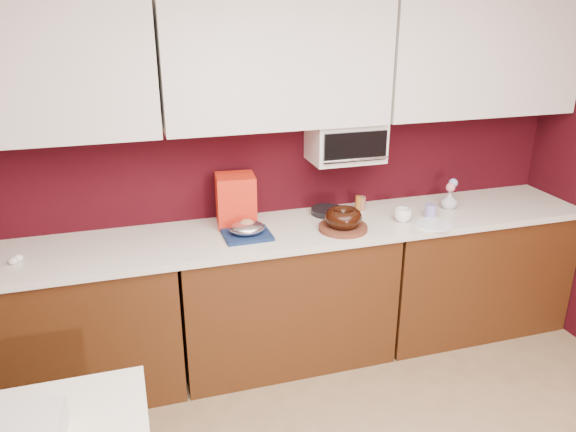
% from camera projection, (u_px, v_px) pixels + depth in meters
% --- Properties ---
extents(wall_back, '(4.00, 0.02, 2.50)m').
position_uv_depth(wall_back, '(270.00, 160.00, 3.55)').
color(wall_back, '#35070D').
rests_on(wall_back, floor).
extents(base_cabinet_left, '(1.31, 0.58, 0.86)m').
position_uv_depth(base_cabinet_left, '(61.00, 330.00, 3.21)').
color(base_cabinet_left, '#46240E').
rests_on(base_cabinet_left, floor).
extents(base_cabinet_center, '(1.31, 0.58, 0.86)m').
position_uv_depth(base_cabinet_center, '(284.00, 297.00, 3.57)').
color(base_cabinet_center, '#46240E').
rests_on(base_cabinet_center, floor).
extents(base_cabinet_right, '(1.31, 0.58, 0.86)m').
position_uv_depth(base_cabinet_right, '(466.00, 270.00, 3.93)').
color(base_cabinet_right, '#46240E').
rests_on(base_cabinet_right, floor).
extents(countertop, '(4.00, 0.62, 0.04)m').
position_uv_depth(countertop, '(284.00, 232.00, 3.41)').
color(countertop, silver).
rests_on(countertop, base_cabinet_center).
extents(upper_cabinet_left, '(1.31, 0.33, 0.70)m').
position_uv_depth(upper_cabinet_left, '(22.00, 73.00, 2.83)').
color(upper_cabinet_left, white).
rests_on(upper_cabinet_left, wall_back).
extents(upper_cabinet_center, '(1.31, 0.33, 0.70)m').
position_uv_depth(upper_cabinet_center, '(276.00, 65.00, 3.19)').
color(upper_cabinet_center, white).
rests_on(upper_cabinet_center, wall_back).
extents(upper_cabinet_right, '(1.31, 0.33, 0.70)m').
position_uv_depth(upper_cabinet_right, '(479.00, 59.00, 3.55)').
color(upper_cabinet_right, white).
rests_on(upper_cabinet_right, wall_back).
extents(toaster_oven, '(0.45, 0.30, 0.25)m').
position_uv_depth(toaster_oven, '(345.00, 141.00, 3.50)').
color(toaster_oven, white).
rests_on(toaster_oven, upper_cabinet_center).
extents(toaster_oven_door, '(0.40, 0.02, 0.18)m').
position_uv_depth(toaster_oven_door, '(356.00, 147.00, 3.36)').
color(toaster_oven_door, black).
rests_on(toaster_oven_door, toaster_oven).
extents(toaster_oven_handle, '(0.42, 0.02, 0.02)m').
position_uv_depth(toaster_oven_handle, '(356.00, 160.00, 3.37)').
color(toaster_oven_handle, silver).
rests_on(toaster_oven_handle, toaster_oven).
extents(cake_base, '(0.35, 0.35, 0.03)m').
position_uv_depth(cake_base, '(343.00, 228.00, 3.38)').
color(cake_base, '#5D2C1C').
rests_on(cake_base, countertop).
extents(bundt_cake, '(0.25, 0.25, 0.09)m').
position_uv_depth(bundt_cake, '(343.00, 218.00, 3.36)').
color(bundt_cake, black).
rests_on(bundt_cake, cake_base).
extents(navy_towel, '(0.28, 0.24, 0.02)m').
position_uv_depth(navy_towel, '(247.00, 235.00, 3.28)').
color(navy_towel, navy).
rests_on(navy_towel, countertop).
extents(foil_ham_nest, '(0.26, 0.24, 0.08)m').
position_uv_depth(foil_ham_nest, '(247.00, 228.00, 3.27)').
color(foil_ham_nest, silver).
rests_on(foil_ham_nest, navy_towel).
extents(roasted_ham, '(0.09, 0.08, 0.06)m').
position_uv_depth(roasted_ham, '(247.00, 224.00, 3.26)').
color(roasted_ham, tan).
rests_on(roasted_ham, foil_ham_nest).
extents(pandoro_box, '(0.25, 0.23, 0.32)m').
position_uv_depth(pandoro_box, '(236.00, 200.00, 3.41)').
color(pandoro_box, red).
rests_on(pandoro_box, countertop).
extents(dark_pan, '(0.22, 0.22, 0.04)m').
position_uv_depth(dark_pan, '(327.00, 211.00, 3.63)').
color(dark_pan, black).
rests_on(dark_pan, countertop).
extents(coffee_mug, '(0.13, 0.13, 0.10)m').
position_uv_depth(coffee_mug, '(403.00, 214.00, 3.49)').
color(coffee_mug, white).
rests_on(coffee_mug, countertop).
extents(blue_jar, '(0.08, 0.08, 0.09)m').
position_uv_depth(blue_jar, '(431.00, 211.00, 3.56)').
color(blue_jar, '#1E1A91').
rests_on(blue_jar, countertop).
extents(flower_vase, '(0.10, 0.10, 0.13)m').
position_uv_depth(flower_vase, '(449.00, 199.00, 3.71)').
color(flower_vase, silver).
rests_on(flower_vase, countertop).
extents(flower_pink, '(0.06, 0.06, 0.06)m').
position_uv_depth(flower_pink, '(451.00, 187.00, 3.68)').
color(flower_pink, pink).
rests_on(flower_pink, flower_vase).
extents(flower_blue, '(0.06, 0.06, 0.06)m').
position_uv_depth(flower_blue, '(453.00, 183.00, 3.70)').
color(flower_blue, '#93A8EC').
rests_on(flower_blue, flower_vase).
extents(china_plate, '(0.28, 0.28, 0.01)m').
position_uv_depth(china_plate, '(434.00, 224.00, 3.45)').
color(china_plate, white).
rests_on(china_plate, countertop).
extents(amber_bottle, '(0.05, 0.05, 0.11)m').
position_uv_depth(amber_bottle, '(358.00, 204.00, 3.66)').
color(amber_bottle, '#965A1B').
rests_on(amber_bottle, countertop).
extents(paper_cup, '(0.06, 0.06, 0.09)m').
position_uv_depth(paper_cup, '(361.00, 203.00, 3.69)').
color(paper_cup, brown).
rests_on(paper_cup, countertop).
extents(egg_left, '(0.06, 0.05, 0.04)m').
position_uv_depth(egg_left, '(18.00, 258.00, 2.97)').
color(egg_left, white).
rests_on(egg_left, countertop).
extents(egg_right, '(0.06, 0.05, 0.04)m').
position_uv_depth(egg_right, '(13.00, 261.00, 2.93)').
color(egg_right, silver).
rests_on(egg_right, countertop).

